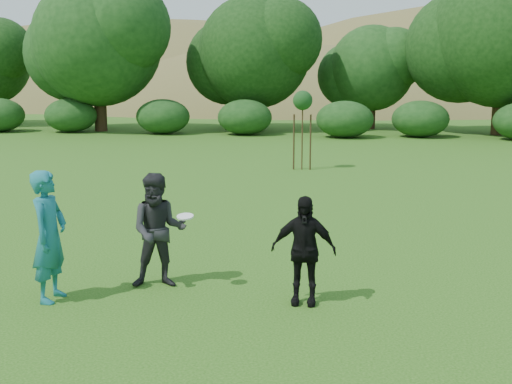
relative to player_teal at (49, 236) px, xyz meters
The scene contains 8 objects.
ground 2.93m from the player_teal, 14.69° to the left, with size 120.00×120.00×0.00m, color #19470C.
player_teal is the anchor object (origin of this frame).
player_grey 1.71m from the player_teal, 30.33° to the left, with size 0.92×0.72×1.90m, color #242427.
player_black 3.91m from the player_teal, ahead, with size 0.99×0.41×1.69m, color black.
frisbee 2.10m from the player_teal, 19.86° to the left, with size 0.27×0.27×0.07m.
sapling 14.44m from the player_teal, 78.84° to the left, with size 0.70×0.70×2.85m.
hillside 70.39m from the player_teal, 88.26° to the left, with size 150.00×72.00×52.00m.
tree_row 30.21m from the player_teal, 78.67° to the left, with size 53.92×10.38×9.62m.
Camera 1 is at (1.90, -9.67, 3.51)m, focal length 45.00 mm.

